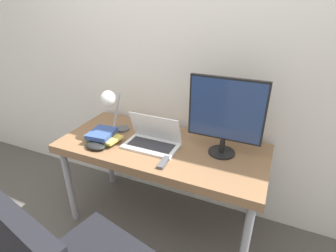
{
  "coord_description": "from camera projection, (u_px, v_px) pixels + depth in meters",
  "views": [
    {
      "loc": [
        0.69,
        -1.13,
        1.68
      ],
      "look_at": [
        0.07,
        0.3,
        0.91
      ],
      "focal_mm": 28.0,
      "sensor_mm": 36.0,
      "label": 1
    }
  ],
  "objects": [
    {
      "name": "laptop",
      "position": [
        153.0,
        140.0,
        1.84
      ],
      "size": [
        0.38,
        0.22,
        0.22
      ],
      "color": "silver",
      "rests_on": "desk"
    },
    {
      "name": "ground_plane",
      "position": [
        143.0,
        252.0,
        1.92
      ],
      "size": [
        12.0,
        12.0,
        0.0
      ],
      "primitive_type": "plane",
      "color": "#514C47"
    },
    {
      "name": "tv_remote",
      "position": [
        164.0,
        162.0,
        1.65
      ],
      "size": [
        0.05,
        0.14,
        0.02
      ],
      "color": "#4C4C51",
      "rests_on": "desk"
    },
    {
      "name": "monitor",
      "position": [
        226.0,
        114.0,
        1.65
      ],
      "size": [
        0.48,
        0.18,
        0.52
      ],
      "color": "black",
      "rests_on": "desk"
    },
    {
      "name": "desk_lamp",
      "position": [
        111.0,
        103.0,
        1.87
      ],
      "size": [
        0.11,
        0.25,
        0.37
      ],
      "color": "#4C4C51",
      "rests_on": "desk"
    },
    {
      "name": "book_stack",
      "position": [
        103.0,
        136.0,
        1.91
      ],
      "size": [
        0.28,
        0.21,
        0.08
      ],
      "color": "#286B47",
      "rests_on": "desk"
    },
    {
      "name": "game_controller",
      "position": [
        96.0,
        146.0,
        1.82
      ],
      "size": [
        0.15,
        0.1,
        0.04
      ],
      "color": "black",
      "rests_on": "desk"
    },
    {
      "name": "wall_back",
      "position": [
        183.0,
        54.0,
        1.94
      ],
      "size": [
        8.0,
        0.05,
        2.6
      ],
      "color": "silver",
      "rests_on": "ground_plane"
    },
    {
      "name": "desk",
      "position": [
        161.0,
        153.0,
        1.9
      ],
      "size": [
        1.48,
        0.66,
        0.73
      ],
      "color": "brown",
      "rests_on": "ground_plane"
    }
  ]
}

